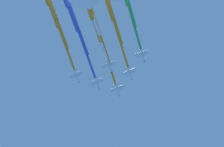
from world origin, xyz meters
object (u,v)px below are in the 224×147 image
jet_starboard_mid (54,14)px  jet_starboard_inner (108,4)px  jet_lead (97,28)px  jet_port_inner (73,16)px

jet_starboard_mid → jet_starboard_inner: bearing=137.9°
jet_lead → jet_starboard_inner: size_ratio=0.95×
jet_starboard_inner → jet_starboard_mid: size_ratio=1.09×
jet_starboard_inner → jet_lead: bearing=-96.2°
jet_lead → jet_starboard_mid: 27.64m
jet_port_inner → jet_starboard_mid: bearing=-25.3°
jet_starboard_inner → jet_starboard_mid: bearing=-42.1°
jet_starboard_inner → jet_port_inner: bearing=-50.5°
jet_lead → jet_port_inner: bearing=-4.7°
jet_lead → jet_port_inner: 16.47m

